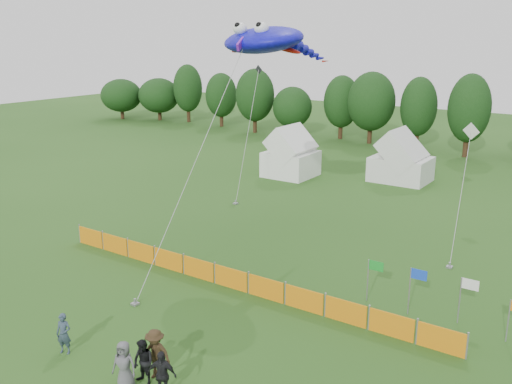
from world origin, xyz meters
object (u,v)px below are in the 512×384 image
Objects in this scene: stingray_kite at (268,41)px; barrier_fence at (231,278)px; tent_right at (401,161)px; spectator_c at (155,354)px; spectator_b at (143,363)px; spectator_e at (124,365)px; spectator_a at (64,334)px; tent_left at (291,156)px; spectator_d at (162,375)px.

barrier_fence is at bearing -72.29° from stingray_kite.
spectator_c is (3.14, -31.83, -0.73)m from tent_right.
spectator_b is at bearing -84.60° from tent_right.
spectator_c is at bearing 84.35° from spectator_b.
spectator_b is 0.65m from spectator_e.
spectator_a is at bearing -89.25° from stingray_kite.
stingray_kite reaches higher than tent_left.
tent_left is 2.27× the size of spectator_d.
stingray_kite reaches higher than spectator_a.
spectator_c is at bearing 121.47° from spectator_d.
spectator_a is at bearing -75.47° from tent_left.
tent_right is at bearing 65.33° from spectator_a.
spectator_e is at bearing -27.34° from spectator_a.
tent_right is 32.83m from spectator_d.
tent_left is 2.12× the size of spectator_c.
spectator_d is at bearing -22.67° from spectator_a.
spectator_c is at bearing -12.16° from spectator_a.
spectator_a is 0.87× the size of spectator_c.
barrier_fence is at bearing 54.91° from spectator_a.
spectator_d is 0.10× the size of stingray_kite.
spectator_a is 0.93× the size of spectator_e.
tent_right reaches higher than spectator_e.
spectator_a is (-0.85, -32.60, -0.85)m from tent_right.
tent_right is 20.89m from stingray_kite.
spectator_e is at bearing -85.32° from tent_right.
barrier_fence is 12.66× the size of spectator_d.
stingray_kite is (-0.18, 14.15, 10.57)m from spectator_a.
spectator_a is (7.51, -28.97, -0.94)m from tent_left.
tent_right is 32.98m from spectator_e.
tent_left is 19.13m from stingray_kite.
spectator_b is at bearing -111.95° from spectator_c.
tent_left is at bearing 91.23° from spectator_d.
stingray_kite is (-4.10, 13.88, 10.55)m from spectator_b.
tent_right reaches higher than barrier_fence.
spectator_d is 18.33m from stingray_kite.
spectator_e is (-1.44, -0.30, 0.00)m from spectator_d.
spectator_d is 1.47m from spectator_e.
spectator_b reaches higher than barrier_fence.
tent_right reaches higher than spectator_a.
spectator_a is at bearing -101.93° from barrier_fence.
stingray_kite is at bearing 88.01° from spectator_d.
stingray_kite reaches higher than spectator_d.
spectator_e is (1.82, -8.42, 0.37)m from barrier_fence.
spectator_d is at bearing -49.35° from spectator_c.
tent_right is 0.21× the size of barrier_fence.
spectator_c reaches higher than spectator_b.
tent_right reaches higher than spectator_b.
barrier_fence is 8.76m from spectator_d.
tent_right is 0.28× the size of stingray_kite.
spectator_a is 3.55m from spectator_e.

